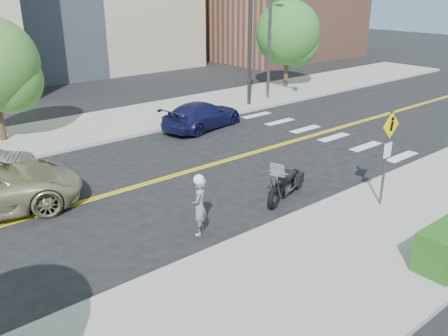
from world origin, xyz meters
TOP-DOWN VIEW (x-y plane):
  - ground_plane at (0.00, 0.00)m, footprint 120.00×120.00m
  - sidewalk_near at (0.00, -7.50)m, footprint 60.00×5.00m
  - sidewalk_far at (0.00, 7.50)m, footprint 60.00×5.00m
  - lamp_post at (12.00, 6.50)m, footprint 0.16×0.16m
  - traffic_light at (10.00, 5.08)m, footprint 0.28×4.50m
  - pedestrian_sign at (4.20, -6.31)m, footprint 0.78×0.08m
  - motorcyclist at (-1.07, -4.02)m, footprint 0.72×0.70m
  - motorcycle at (2.46, -3.89)m, footprint 2.42×1.50m
  - parked_car_blue at (5.31, 4.20)m, footprint 4.74×2.69m
  - tree_far_b at (15.23, 8.09)m, footprint 4.11×4.11m

SIDE VIEW (x-z plane):
  - ground_plane at x=0.00m, z-range 0.00..0.00m
  - sidewalk_near at x=0.00m, z-range 0.00..0.15m
  - sidewalk_far at x=0.00m, z-range 0.00..0.15m
  - parked_car_blue at x=5.31m, z-range 0.00..1.29m
  - motorcycle at x=2.46m, z-range 0.00..1.41m
  - motorcyclist at x=-1.07m, z-range 0.00..1.76m
  - pedestrian_sign at x=4.20m, z-range 0.46..3.46m
  - tree_far_b at x=15.23m, z-range 0.78..6.46m
  - lamp_post at x=12.00m, z-range 0.15..8.15m
  - traffic_light at x=10.00m, z-range 1.17..8.17m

